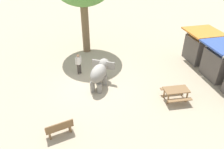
{
  "coord_description": "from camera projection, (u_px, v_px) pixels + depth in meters",
  "views": [
    {
      "loc": [
        12.15,
        -1.73,
        8.52
      ],
      "look_at": [
        0.19,
        1.04,
        0.8
      ],
      "focal_mm": 34.69,
      "sensor_mm": 36.0,
      "label": 1
    }
  ],
  "objects": [
    {
      "name": "ground_plane",
      "position": [
        97.0,
        85.0,
        14.89
      ],
      "size": [
        60.0,
        60.0,
        0.0
      ],
      "primitive_type": "plane",
      "color": "#BAA88C"
    },
    {
      "name": "feed_bucket",
      "position": [
        99.0,
        77.0,
        15.41
      ],
      "size": [
        0.36,
        0.36,
        0.32
      ],
      "primitive_type": "cylinder",
      "color": "gray",
      "rests_on": "ground_plane"
    },
    {
      "name": "person_handler",
      "position": [
        79.0,
        62.0,
        15.61
      ],
      "size": [
        0.32,
        0.46,
        1.62
      ],
      "rotation": [
        0.0,
        0.0,
        0.47
      ],
      "color": "#3F3833",
      "rests_on": "ground_plane"
    },
    {
      "name": "wooden_bench",
      "position": [
        60.0,
        128.0,
        10.84
      ],
      "size": [
        0.72,
        1.45,
        0.88
      ],
      "rotation": [
        0.0,
        0.0,
        1.81
      ],
      "color": "brown",
      "rests_on": "ground_plane"
    },
    {
      "name": "picnic_table_near",
      "position": [
        176.0,
        92.0,
        13.21
      ],
      "size": [
        1.57,
        1.59,
        0.78
      ],
      "rotation": [
        0.0,
        0.0,
        4.65
      ],
      "color": "olive",
      "rests_on": "ground_plane"
    },
    {
      "name": "market_stall_orange",
      "position": [
        200.0,
        47.0,
        17.32
      ],
      "size": [
        2.5,
        2.5,
        2.52
      ],
      "color": "#59514C",
      "rests_on": "ground_plane"
    },
    {
      "name": "elephant",
      "position": [
        100.0,
        73.0,
        14.22
      ],
      "size": [
        2.3,
        2.06,
        1.66
      ],
      "rotation": [
        0.0,
        0.0,
        2.6
      ],
      "color": "gray",
      "rests_on": "ground_plane"
    },
    {
      "name": "market_stall_blue",
      "position": [
        221.0,
        63.0,
        15.18
      ],
      "size": [
        2.5,
        2.5,
        2.52
      ],
      "color": "#59514C",
      "rests_on": "ground_plane"
    }
  ]
}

